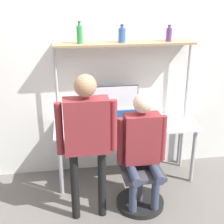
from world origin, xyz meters
TOP-DOWN VIEW (x-y plane):
  - ground_plane at (0.00, 0.00)m, footprint 12.00×12.00m
  - wall_back at (0.00, 0.65)m, footprint 8.00×0.06m
  - desk at (0.00, 0.32)m, footprint 1.82×0.60m
  - shelf_unit at (0.00, 0.47)m, footprint 1.73×0.29m
  - monitor at (-0.15, 0.45)m, footprint 0.66×0.22m
  - laptop at (0.02, 0.27)m, footprint 0.33×0.21m
  - cell_phone at (0.27, 0.20)m, footprint 0.07×0.15m
  - office_chair at (0.06, -0.25)m, footprint 0.56×0.56m
  - person_seated at (0.06, -0.30)m, footprint 0.56×0.47m
  - person_standing at (-0.55, -0.39)m, footprint 0.62×0.22m
  - bottle_green at (-0.54, 0.47)m, footprint 0.07×0.07m
  - bottle_blue at (-0.03, 0.47)m, footprint 0.09×0.09m
  - bottle_purple at (0.55, 0.47)m, footprint 0.07×0.07m

SIDE VIEW (x-z plane):
  - ground_plane at x=0.00m, z-range 0.00..0.00m
  - office_chair at x=0.06m, z-range -0.18..0.76m
  - desk at x=0.00m, z-range 0.30..1.07m
  - cell_phone at x=0.27m, z-range 0.77..0.78m
  - person_seated at x=0.06m, z-range 0.13..1.51m
  - laptop at x=0.02m, z-range 0.73..0.94m
  - monitor at x=-0.15m, z-range 0.80..1.29m
  - person_standing at x=-0.55m, z-range 0.23..1.87m
  - wall_back at x=0.00m, z-range 0.00..2.70m
  - shelf_unit at x=0.00m, z-range 0.64..2.43m
  - bottle_purple at x=0.55m, z-range 1.78..1.97m
  - bottle_blue at x=-0.03m, z-range 1.78..1.99m
  - bottle_green at x=-0.54m, z-range 1.77..2.03m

